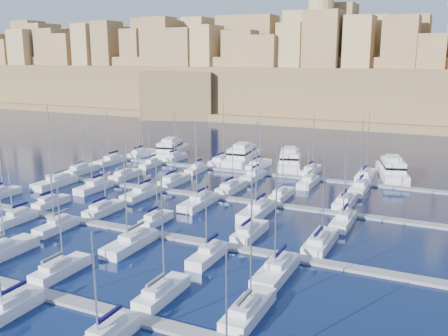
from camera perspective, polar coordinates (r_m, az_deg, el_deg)
The scene contains 50 objects.
ground at distance 86.96m, azimuth -3.96°, elevation -5.08°, with size 600.00×600.00×0.00m, color black.
pontoon_near at distance 61.64m, azimuth -19.96°, elevation -13.39°, with size 84.00×2.00×0.40m, color slate.
pontoon_mid_near at distance 77.22m, azimuth -8.33°, elevation -7.36°, with size 84.00×2.00×0.40m, color slate.
pontoon_mid_far at distance 95.37m, azimuth -1.04°, elevation -3.32°, with size 84.00×2.00×0.40m, color slate.
pontoon_far at distance 114.87m, azimuth 3.82°, elevation -0.57°, with size 84.00×2.00×0.40m, color slate.
sailboat_2 at distance 74.46m, azimuth -24.09°, elevation -8.68°, with size 3.13×10.42×17.44m.
sailboat_3 at distance 66.13m, azimuth -18.21°, elevation -10.93°, with size 2.53×8.44×12.05m.
sailboat_4 at distance 57.69m, azimuth -7.13°, elevation -13.94°, with size 2.54×8.45×14.19m.
sailboat_5 at distance 53.79m, azimuth 2.79°, elevation -15.95°, with size 2.79×9.32×13.03m.
sailboat_9 at distance 58.44m, azimuth -23.57°, elevation -14.63°, with size 2.48×8.25×11.80m.
sailboat_12 at distance 104.79m, azimuth -24.14°, elevation -2.69°, with size 2.40×8.00×12.03m.
sailboat_13 at distance 95.39m, azimuth -19.15°, elevation -3.72°, with size 2.25×7.48×10.21m.
sailboat_14 at distance 88.46m, azimuth -13.58°, elevation -4.61°, with size 2.60×8.68×13.18m.
sailboat_15 at distance 81.71m, azimuth -7.78°, elevation -5.84°, with size 2.19×7.29×10.32m.
sailboat_16 at distance 75.32m, azimuth 2.97°, elevation -7.33°, with size 2.71×9.03×13.25m.
sailboat_17 at distance 72.68m, azimuth 10.96°, elevation -8.30°, with size 3.00×9.99×14.22m.
sailboat_19 at distance 88.14m, azimuth -22.72°, elevation -5.33°, with size 2.36×7.85×12.65m.
sailboat_20 at distance 82.03m, azimuth -18.57°, elevation -6.32°, with size 2.36×7.88×12.02m.
sailboat_21 at distance 72.27m, azimuth -10.65°, elevation -8.40°, with size 3.02×10.05×15.44m.
sailboat_22 at distance 67.18m, azimuth -1.82°, elevation -9.88°, with size 2.46×8.19×12.20m.
sailboat_23 at distance 62.77m, azimuth 5.99°, elevation -11.58°, with size 3.06×10.20×17.17m.
sailboat_24 at distance 119.93m, azimuth -15.94°, elevation -0.20°, with size 2.75×9.17×14.30m.
sailboat_25 at distance 112.22m, azimuth -11.21°, elevation -0.83°, with size 2.67×8.91×12.97m.
sailboat_26 at distance 105.81m, azimuth -5.75°, elevation -1.45°, with size 2.86×9.53×15.99m.
sailboat_27 at distance 99.86m, azimuth 0.83°, elevation -2.25°, with size 2.89×9.64×13.86m.
sailboat_28 at distance 95.49m, azimuth 6.56°, elevation -3.05°, with size 2.50×8.32×12.18m.
sailboat_29 at distance 93.13m, azimuth 13.69°, elevation -3.73°, with size 2.87×9.57×13.39m.
sailboat_30 at distance 109.60m, azimuth -18.71°, elevation -1.56°, with size 3.18×10.59×17.12m.
sailboat_31 at distance 103.73m, azimuth -14.60°, elevation -2.10°, with size 2.79×9.30×14.31m.
sailboat_32 at distance 96.85m, azimuth -9.47°, elevation -2.90°, with size 2.91×9.70×14.62m.
sailboat_33 at distance 90.16m, azimuth -2.90°, elevation -3.91°, with size 3.12×10.39×14.65m.
sailboat_34 at distance 85.41m, azimuth 3.80°, elevation -4.86°, with size 3.24×10.81×16.39m.
sailboat_35 at distance 82.46m, azimuth 13.47°, elevation -5.88°, with size 2.66×8.85×13.38m.
sailboat_36 at distance 136.18m, azimuth -9.41°, elevation 1.63°, with size 2.85×9.49×14.56m.
sailboat_37 at distance 129.92m, azimuth -5.57°, elevation 1.19°, with size 2.51×8.36×12.03m.
sailboat_38 at distance 124.86m, azimuth -0.18°, elevation 0.81°, with size 3.18×10.61×15.66m.
sailboat_39 at distance 120.83m, azimuth 3.97°, elevation 0.36°, with size 3.02×10.06×14.09m.
sailboat_40 at distance 116.40m, azimuth 9.96°, elevation -0.28°, with size 2.75×9.15×14.44m.
sailboat_41 at distance 114.33m, azimuth 15.84°, elevation -0.81°, with size 2.99×9.96×15.01m.
sailboat_42 at distance 128.22m, azimuth -12.87°, elevation 0.79°, with size 2.89×9.62×14.44m.
sailboat_43 at distance 122.73m, azimuth -8.40°, elevation 0.43°, with size 2.15×7.16×12.17m.
sailboat_44 at distance 116.16m, azimuth -3.17°, elevation -0.15°, with size 2.23×7.45×12.04m.
sailboat_45 at distance 109.40m, azimuth 3.34°, elevation -0.95°, with size 2.74×9.15×12.50m.
sailboat_46 at distance 105.76m, azimuth 9.62°, elevation -1.59°, with size 2.62×8.73×13.00m.
sailboat_47 at distance 103.07m, azimuth 15.25°, elevation -2.23°, with size 2.91×9.71×15.23m.
motor_yacht_a at distance 135.79m, azimuth -6.12°, elevation 2.11°, with size 8.64×17.79×5.25m.
motor_yacht_b at distance 126.88m, azimuth 2.09°, elevation 1.43°, with size 7.49×18.79×5.25m.
motor_yacht_c at distance 122.02m, azimuth 7.50°, elevation 0.87°, with size 9.72×17.85×5.25m.
motor_yacht_d at distance 117.09m, azimuth 18.66°, elevation -0.20°, with size 9.30×17.59×5.25m.
fortified_city at distance 231.37m, azimuth 15.24°, elevation 9.35°, with size 460.00×108.95×59.52m.
Camera 1 is at (40.61, -72.18, 26.52)m, focal length 40.00 mm.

